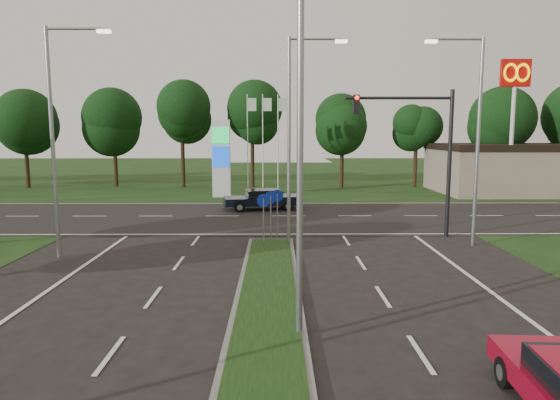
{
  "coord_description": "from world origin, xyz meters",
  "views": [
    {
      "loc": [
        0.24,
        -5.67,
        4.95
      ],
      "look_at": [
        0.41,
        14.94,
        2.2
      ],
      "focal_mm": 32.0,
      "sensor_mm": 36.0,
      "label": 1
    }
  ],
  "objects": [
    {
      "name": "verge_far",
      "position": [
        0.0,
        55.0,
        0.0
      ],
      "size": [
        160.0,
        50.0,
        0.02
      ],
      "primitive_type": "cube",
      "color": "black",
      "rests_on": "ground"
    },
    {
      "name": "cross_road",
      "position": [
        0.0,
        24.0,
        0.0
      ],
      "size": [
        160.0,
        12.0,
        0.02
      ],
      "primitive_type": "cube",
      "color": "black",
      "rests_on": "ground"
    },
    {
      "name": "median_kerb",
      "position": [
        0.0,
        4.0,
        0.06
      ],
      "size": [
        2.0,
        26.0,
        0.12
      ],
      "primitive_type": "cube",
      "color": "slate",
      "rests_on": "ground"
    },
    {
      "name": "commercial_building",
      "position": [
        22.0,
        36.0,
        2.0
      ],
      "size": [
        16.0,
        9.0,
        4.0
      ],
      "primitive_type": "cube",
      "color": "gray",
      "rests_on": "ground"
    },
    {
      "name": "streetlight_median_near",
      "position": [
        1.0,
        6.0,
        5.08
      ],
      "size": [
        2.53,
        0.22,
        9.0
      ],
      "color": "gray",
      "rests_on": "ground"
    },
    {
      "name": "streetlight_median_far",
      "position": [
        1.0,
        16.0,
        5.08
      ],
      "size": [
        2.53,
        0.22,
        9.0
      ],
      "color": "gray",
      "rests_on": "ground"
    },
    {
      "name": "streetlight_left_far",
      "position": [
        -8.3,
        14.0,
        5.08
      ],
      "size": [
        2.53,
        0.22,
        9.0
      ],
      "color": "gray",
      "rests_on": "ground"
    },
    {
      "name": "streetlight_right_far",
      "position": [
        8.8,
        16.0,
        5.08
      ],
      "size": [
        2.53,
        0.22,
        9.0
      ],
      "rotation": [
        0.0,
        0.0,
        3.14
      ],
      "color": "gray",
      "rests_on": "ground"
    },
    {
      "name": "traffic_signal",
      "position": [
        7.19,
        18.0,
        4.65
      ],
      "size": [
        5.1,
        0.42,
        7.0
      ],
      "color": "black",
      "rests_on": "ground"
    },
    {
      "name": "median_signs",
      "position": [
        0.0,
        16.4,
        1.71
      ],
      "size": [
        1.16,
        1.76,
        2.38
      ],
      "color": "gray",
      "rests_on": "ground"
    },
    {
      "name": "gas_pylon",
      "position": [
        -3.79,
        33.05,
        3.2
      ],
      "size": [
        5.8,
        1.26,
        8.0
      ],
      "color": "silver",
      "rests_on": "ground"
    },
    {
      "name": "mcdonalds_sign",
      "position": [
        18.0,
        31.97,
        7.99
      ],
      "size": [
        2.2,
        0.47,
        10.4
      ],
      "color": "silver",
      "rests_on": "ground"
    },
    {
      "name": "treeline_far",
      "position": [
        0.1,
        39.93,
        6.83
      ],
      "size": [
        6.0,
        6.0,
        9.9
      ],
      "color": "black",
      "rests_on": "ground"
    },
    {
      "name": "navy_sedan",
      "position": [
        -0.66,
        26.57,
        0.72
      ],
      "size": [
        5.12,
        2.78,
        1.34
      ],
      "rotation": [
        0.0,
        0.0,
        1.74
      ],
      "color": "black",
      "rests_on": "ground"
    }
  ]
}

